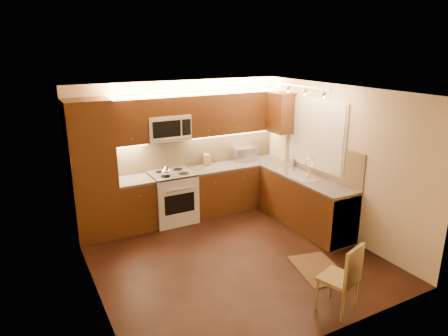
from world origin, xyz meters
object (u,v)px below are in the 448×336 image
knife_block (207,160)px  sink (301,171)px  toaster_oven (244,154)px  dining_chair (338,277)px  stove (173,197)px  soap_bottle (292,160)px  kettle (166,170)px  microwave (167,127)px

knife_block → sink: bearing=-43.7°
toaster_oven → dining_chair: 3.69m
stove → sink: 2.35m
toaster_oven → soap_bottle: toaster_oven is taller
stove → sink: (2.00, -1.12, 0.52)m
toaster_oven → knife_block: 0.80m
knife_block → soap_bottle: bearing=-24.1°
kettle → sink: bearing=-31.1°
stove → microwave: (0.00, 0.14, 1.26)m
knife_block → soap_bottle: knife_block is taller
microwave → sink: size_ratio=0.88×
toaster_oven → soap_bottle: size_ratio=2.40×
dining_chair → kettle: bearing=88.1°
knife_block → soap_bottle: size_ratio=1.17×
microwave → kettle: microwave is taller
sink → knife_block: (-1.21, 1.33, 0.03)m
microwave → kettle: size_ratio=3.78×
microwave → stove: bearing=-90.0°
kettle → soap_bottle: 2.41m
sink → microwave: bearing=147.8°
kettle → knife_block: size_ratio=0.95×
stove → microwave: 1.27m
sink → stove: bearing=150.6°
stove → toaster_oven: bearing=6.5°
kettle → knife_block: bearing=13.3°
stove → microwave: bearing=90.0°
knife_block → dining_chair: (0.00, -3.58, -0.56)m
sink → knife_block: knife_block is taller
kettle → dining_chair: kettle is taller
sink → toaster_oven: toaster_oven is taller
dining_chair → knife_block: bearing=72.1°
kettle → dining_chair: (0.94, -3.26, -0.57)m
kettle → microwave: bearing=54.0°
sink → kettle: kettle is taller
microwave → kettle: (-0.15, -0.25, -0.70)m
kettle → stove: bearing=33.1°
sink → toaster_oven: (-0.41, 1.31, 0.06)m
soap_bottle → knife_block: bearing=127.1°
stove → sink: size_ratio=1.07×
microwave → sink: bearing=-32.2°
sink → soap_bottle: 0.61m
kettle → knife_block: (0.94, 0.33, -0.01)m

